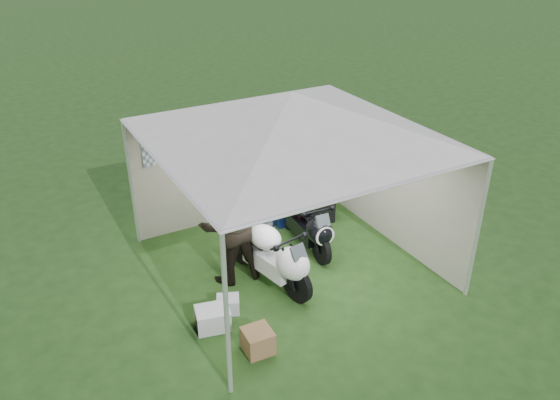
{
  "coord_description": "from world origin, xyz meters",
  "views": [
    {
      "loc": [
        -3.83,
        -6.57,
        5.26
      ],
      "look_at": [
        -0.0,
        0.35,
        1.09
      ],
      "focal_mm": 35.0,
      "sensor_mm": 36.0,
      "label": 1
    }
  ],
  "objects_px": {
    "motorcycle_black": "(307,221)",
    "crate_2": "(228,304)",
    "equipment_box": "(320,208)",
    "person_dark_jacket": "(229,225)",
    "canopy_tent": "(290,119)",
    "person_blue_jacket": "(271,183)",
    "crate_0": "(213,318)",
    "paddock_stand": "(286,217)",
    "motorcycle_white": "(271,254)",
    "crate_1": "(258,341)"
  },
  "relations": [
    {
      "from": "motorcycle_black",
      "to": "equipment_box",
      "type": "relative_size",
      "value": 3.88
    },
    {
      "from": "person_blue_jacket",
      "to": "crate_2",
      "type": "height_order",
      "value": "person_blue_jacket"
    },
    {
      "from": "canopy_tent",
      "to": "crate_2",
      "type": "bearing_deg",
      "value": -156.35
    },
    {
      "from": "canopy_tent",
      "to": "person_blue_jacket",
      "type": "xyz_separation_m",
      "value": [
        0.41,
        1.39,
        -1.73
      ]
    },
    {
      "from": "person_dark_jacket",
      "to": "crate_0",
      "type": "bearing_deg",
      "value": 56.26
    },
    {
      "from": "equipment_box",
      "to": "crate_1",
      "type": "bearing_deg",
      "value": -135.67
    },
    {
      "from": "motorcycle_white",
      "to": "person_dark_jacket",
      "type": "height_order",
      "value": "person_dark_jacket"
    },
    {
      "from": "motorcycle_white",
      "to": "crate_0",
      "type": "relative_size",
      "value": 4.18
    },
    {
      "from": "crate_2",
      "to": "equipment_box",
      "type": "bearing_deg",
      "value": 31.73
    },
    {
      "from": "motorcycle_black",
      "to": "paddock_stand",
      "type": "relative_size",
      "value": 4.79
    },
    {
      "from": "paddock_stand",
      "to": "crate_2",
      "type": "xyz_separation_m",
      "value": [
        -2.01,
        -1.82,
        -0.03
      ]
    },
    {
      "from": "motorcycle_black",
      "to": "crate_2",
      "type": "relative_size",
      "value": 5.73
    },
    {
      "from": "person_dark_jacket",
      "to": "canopy_tent",
      "type": "bearing_deg",
      "value": 175.76
    },
    {
      "from": "motorcycle_black",
      "to": "person_blue_jacket",
      "type": "distance_m",
      "value": 1.1
    },
    {
      "from": "person_dark_jacket",
      "to": "crate_1",
      "type": "bearing_deg",
      "value": 80.6
    },
    {
      "from": "crate_0",
      "to": "crate_2",
      "type": "bearing_deg",
      "value": 33.48
    },
    {
      "from": "motorcycle_white",
      "to": "person_blue_jacket",
      "type": "xyz_separation_m",
      "value": [
        0.91,
        1.69,
        0.3
      ]
    },
    {
      "from": "equipment_box",
      "to": "crate_1",
      "type": "relative_size",
      "value": 1.3
    },
    {
      "from": "equipment_box",
      "to": "crate_1",
      "type": "height_order",
      "value": "equipment_box"
    },
    {
      "from": "motorcycle_white",
      "to": "person_blue_jacket",
      "type": "bearing_deg",
      "value": 50.06
    },
    {
      "from": "motorcycle_white",
      "to": "person_dark_jacket",
      "type": "relative_size",
      "value": 1.0
    },
    {
      "from": "motorcycle_black",
      "to": "person_dark_jacket",
      "type": "height_order",
      "value": "person_dark_jacket"
    },
    {
      "from": "person_blue_jacket",
      "to": "motorcycle_white",
      "type": "bearing_deg",
      "value": 11.22
    },
    {
      "from": "person_blue_jacket",
      "to": "crate_0",
      "type": "xyz_separation_m",
      "value": [
        -2.14,
        -2.22,
        -0.69
      ]
    },
    {
      "from": "equipment_box",
      "to": "crate_0",
      "type": "height_order",
      "value": "equipment_box"
    },
    {
      "from": "motorcycle_white",
      "to": "person_dark_jacket",
      "type": "xyz_separation_m",
      "value": [
        -0.5,
        0.43,
        0.44
      ]
    },
    {
      "from": "person_dark_jacket",
      "to": "crate_1",
      "type": "xyz_separation_m",
      "value": [
        -0.39,
        -1.7,
        -0.82
      ]
    },
    {
      "from": "person_blue_jacket",
      "to": "crate_2",
      "type": "relative_size",
      "value": 5.14
    },
    {
      "from": "motorcycle_white",
      "to": "person_dark_jacket",
      "type": "distance_m",
      "value": 0.8
    },
    {
      "from": "motorcycle_white",
      "to": "crate_2",
      "type": "distance_m",
      "value": 1.05
    },
    {
      "from": "motorcycle_black",
      "to": "person_dark_jacket",
      "type": "distance_m",
      "value": 1.63
    },
    {
      "from": "motorcycle_white",
      "to": "paddock_stand",
      "type": "bearing_deg",
      "value": 41.88
    },
    {
      "from": "motorcycle_black",
      "to": "crate_2",
      "type": "xyz_separation_m",
      "value": [
        -1.94,
        -0.96,
        -0.4
      ]
    },
    {
      "from": "motorcycle_black",
      "to": "paddock_stand",
      "type": "distance_m",
      "value": 0.94
    },
    {
      "from": "crate_0",
      "to": "crate_2",
      "type": "height_order",
      "value": "crate_0"
    },
    {
      "from": "motorcycle_black",
      "to": "person_dark_jacket",
      "type": "bearing_deg",
      "value": -167.47
    },
    {
      "from": "person_blue_jacket",
      "to": "equipment_box",
      "type": "relative_size",
      "value": 3.48
    },
    {
      "from": "crate_0",
      "to": "paddock_stand",
      "type": "bearing_deg",
      "value": 41.0
    },
    {
      "from": "person_blue_jacket",
      "to": "crate_0",
      "type": "height_order",
      "value": "person_blue_jacket"
    },
    {
      "from": "person_dark_jacket",
      "to": "person_blue_jacket",
      "type": "xyz_separation_m",
      "value": [
        1.41,
        1.26,
        -0.14
      ]
    },
    {
      "from": "person_blue_jacket",
      "to": "crate_1",
      "type": "height_order",
      "value": "person_blue_jacket"
    },
    {
      "from": "person_dark_jacket",
      "to": "equipment_box",
      "type": "xyz_separation_m",
      "value": [
        2.29,
        0.92,
        -0.75
      ]
    },
    {
      "from": "motorcycle_black",
      "to": "canopy_tent",
      "type": "bearing_deg",
      "value": -142.8
    },
    {
      "from": "person_blue_jacket",
      "to": "person_dark_jacket",
      "type": "bearing_deg",
      "value": -8.83
    },
    {
      "from": "person_blue_jacket",
      "to": "equipment_box",
      "type": "height_order",
      "value": "person_blue_jacket"
    },
    {
      "from": "paddock_stand",
      "to": "crate_2",
      "type": "height_order",
      "value": "paddock_stand"
    },
    {
      "from": "motorcycle_black",
      "to": "crate_0",
      "type": "distance_m",
      "value": 2.59
    },
    {
      "from": "motorcycle_white",
      "to": "paddock_stand",
      "type": "xyz_separation_m",
      "value": [
        1.11,
        1.5,
        -0.4
      ]
    },
    {
      "from": "equipment_box",
      "to": "crate_2",
      "type": "height_order",
      "value": "equipment_box"
    },
    {
      "from": "canopy_tent",
      "to": "crate_0",
      "type": "bearing_deg",
      "value": -154.31
    }
  ]
}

